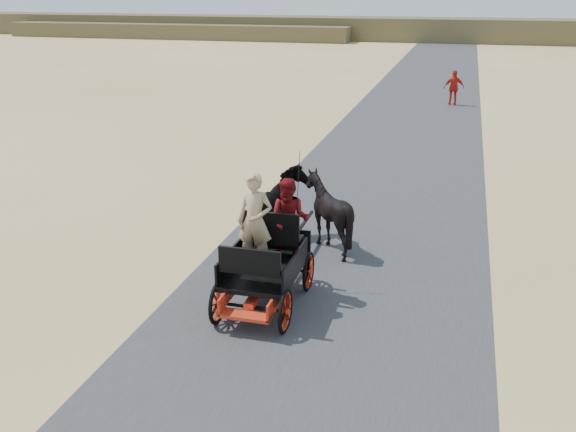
% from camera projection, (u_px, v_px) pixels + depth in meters
% --- Properties ---
extents(ground, '(140.00, 140.00, 0.00)m').
position_uv_depth(ground, '(332.00, 293.00, 12.48)').
color(ground, tan).
extents(road, '(6.00, 140.00, 0.01)m').
position_uv_depth(road, '(332.00, 293.00, 12.47)').
color(road, '#38383A').
rests_on(road, ground).
extents(ridge_far, '(140.00, 6.00, 2.40)m').
position_uv_depth(ridge_far, '(449.00, 30.00, 68.35)').
color(ridge_far, brown).
rests_on(ridge_far, ground).
extents(ridge_near, '(40.00, 4.00, 1.60)m').
position_uv_depth(ridge_near, '(174.00, 31.00, 72.29)').
color(ridge_near, brown).
rests_on(ridge_near, ground).
extents(carriage, '(1.30, 2.40, 0.72)m').
position_uv_depth(carriage, '(265.00, 286.00, 11.95)').
color(carriage, black).
rests_on(carriage, ground).
extents(horse_left, '(0.91, 2.01, 1.70)m').
position_uv_depth(horse_left, '(281.00, 208.00, 14.64)').
color(horse_left, black).
rests_on(horse_left, ground).
extents(horse_right, '(1.37, 1.54, 1.70)m').
position_uv_depth(horse_right, '(328.00, 213.00, 14.37)').
color(horse_right, black).
rests_on(horse_right, ground).
extents(driver_man, '(0.66, 0.43, 1.80)m').
position_uv_depth(driver_man, '(255.00, 221.00, 11.62)').
color(driver_man, tan).
rests_on(driver_man, carriage).
extents(passenger_woman, '(0.77, 0.60, 1.58)m').
position_uv_depth(passenger_woman, '(289.00, 219.00, 12.03)').
color(passenger_woman, '#660C0F').
rests_on(passenger_woman, carriage).
extents(pedestrian, '(1.08, 0.63, 1.73)m').
position_uv_depth(pedestrian, '(454.00, 88.00, 31.86)').
color(pedestrian, red).
rests_on(pedestrian, ground).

